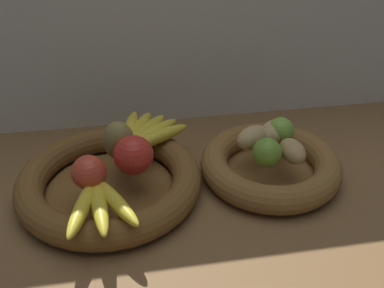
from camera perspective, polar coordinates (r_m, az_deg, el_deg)
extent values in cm
cube|color=brown|center=(92.76, 1.21, -6.06)|extent=(140.00, 90.00, 3.00)
cube|color=silver|center=(106.15, -1.78, 16.72)|extent=(140.00, 3.00, 55.00)
cylinder|color=brown|center=(91.31, -10.41, -5.82)|extent=(25.35, 25.35, 1.00)
torus|color=brown|center=(89.91, -10.55, -4.65)|extent=(36.58, 36.58, 5.66)
cylinder|color=brown|center=(95.76, 9.89, -3.72)|extent=(19.43, 19.43, 1.00)
torus|color=brown|center=(94.42, 10.02, -2.58)|extent=(29.36, 29.36, 5.66)
sphere|color=#CC422D|center=(82.49, -13.09, -3.57)|extent=(6.44, 6.44, 6.44)
sphere|color=red|center=(84.59, -7.52, -1.42)|extent=(7.66, 7.66, 7.66)
ellipsoid|color=olive|center=(88.73, -9.37, 0.40)|extent=(8.26, 8.11, 8.28)
ellipsoid|color=yellow|center=(78.08, -13.86, -7.82)|extent=(6.45, 15.80, 2.65)
ellipsoid|color=yellow|center=(77.68, -11.82, -7.75)|extent=(4.30, 15.82, 2.65)
ellipsoid|color=yellow|center=(78.13, -9.85, -7.22)|extent=(9.38, 15.16, 2.65)
sphere|color=brown|center=(83.87, -12.37, -4.41)|extent=(2.39, 2.39, 2.39)
ellipsoid|color=yellow|center=(94.03, -4.66, 0.81)|extent=(15.66, 10.26, 2.88)
ellipsoid|color=yellow|center=(95.19, -5.34, 1.20)|extent=(14.20, 12.77, 2.88)
ellipsoid|color=yellow|center=(96.15, -6.15, 1.50)|extent=(12.10, 14.69, 2.88)
ellipsoid|color=yellow|center=(96.87, -7.07, 1.69)|extent=(9.44, 15.95, 2.88)
ellipsoid|color=yellow|center=(97.32, -8.05, 1.76)|extent=(6.35, 16.49, 2.88)
sphere|color=brown|center=(90.57, -8.91, -0.86)|extent=(2.59, 2.59, 2.59)
ellipsoid|color=tan|center=(92.66, 7.78, 0.81)|extent=(9.26, 8.08, 4.88)
ellipsoid|color=tan|center=(95.55, 10.61, 1.55)|extent=(9.71, 9.35, 4.81)
ellipsoid|color=tan|center=(90.35, 12.77, -0.88)|extent=(5.22, 7.66, 4.29)
sphere|color=#6B9E33|center=(87.59, 9.59, -1.05)|extent=(5.79, 5.79, 5.79)
sphere|color=#7AAD3D|center=(95.24, 11.29, 1.69)|extent=(5.74, 5.74, 5.74)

